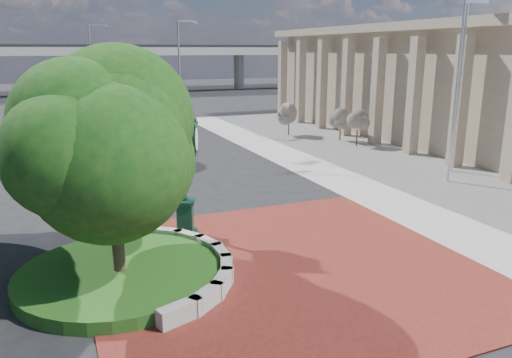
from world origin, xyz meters
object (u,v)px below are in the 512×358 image
object	(u,v)px
post_clock	(183,165)
flagpole_a	(461,74)
street_lamp_near	(181,66)
parked_car	(142,112)
street_lamp_far	(94,63)
flagpole_b	(457,80)

from	to	relation	value
post_clock	flagpole_a	xyz separation A→B (m)	(16.65, 4.10, 2.76)
street_lamp_near	flagpole_a	bearing A→B (deg)	-64.49
post_clock	parked_car	world-z (taller)	post_clock
street_lamp_near	street_lamp_far	distance (m)	12.97
flagpole_a	street_lamp_near	bearing A→B (deg)	115.51
post_clock	street_lamp_near	xyz separation A→B (m)	(6.45, 25.47, 2.67)
street_lamp_near	flagpole_b	bearing A→B (deg)	-70.17
post_clock	flagpole_b	distance (m)	15.19
flagpole_b	post_clock	bearing A→B (deg)	-170.91
post_clock	flagpole_a	bearing A→B (deg)	13.84
flagpole_a	street_lamp_near	xyz separation A→B (m)	(-10.20, 21.37, -0.10)
street_lamp_near	street_lamp_far	bearing A→B (deg)	118.60
flagpole_b	flagpole_a	bearing A→B (deg)	42.91
parked_car	flagpole_a	size ratio (longest dim) A/B	0.46
street_lamp_far	street_lamp_near	bearing A→B (deg)	-61.40
parked_car	street_lamp_near	bearing A→B (deg)	-84.00
post_clock	flagpole_a	distance (m)	17.37
post_clock	flagpole_b	bearing A→B (deg)	9.09
parked_car	flagpole_a	distance (m)	31.32
parked_car	street_lamp_far	size ratio (longest dim) A/B	0.53
flagpole_a	flagpole_b	distance (m)	2.55
flagpole_a	street_lamp_near	size ratio (longest dim) A/B	1.16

